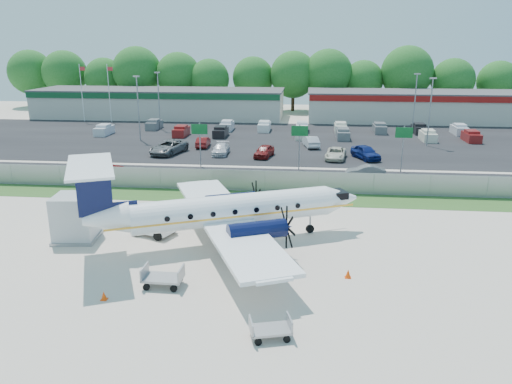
# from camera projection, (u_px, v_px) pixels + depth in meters

# --- Properties ---
(ground) EXTENTS (170.00, 170.00, 0.00)m
(ground) POSITION_uv_depth(u_px,v_px,m) (247.00, 250.00, 33.41)
(ground) COLOR beige
(ground) RESTS_ON ground
(grass_verge) EXTENTS (170.00, 4.00, 0.02)m
(grass_verge) POSITION_uv_depth(u_px,v_px,m) (263.00, 198.00, 44.85)
(grass_verge) COLOR #2D561E
(grass_verge) RESTS_ON ground
(access_road) EXTENTS (170.00, 8.00, 0.02)m
(access_road) POSITION_uv_depth(u_px,v_px,m) (269.00, 178.00, 51.53)
(access_road) COLOR black
(access_road) RESTS_ON ground
(parking_lot) EXTENTS (170.00, 32.00, 0.02)m
(parking_lot) POSITION_uv_depth(u_px,v_px,m) (280.00, 140.00, 71.56)
(parking_lot) COLOR black
(parking_lot) RESTS_ON ground
(perimeter_fence) EXTENTS (120.00, 0.06, 1.99)m
(perimeter_fence) POSITION_uv_depth(u_px,v_px,m) (265.00, 181.00, 46.48)
(perimeter_fence) COLOR gray
(perimeter_fence) RESTS_ON ground
(building_west) EXTENTS (46.40, 12.40, 5.24)m
(building_west) POSITION_uv_depth(u_px,v_px,m) (160.00, 103.00, 94.14)
(building_west) COLOR beige
(building_west) RESTS_ON ground
(building_east) EXTENTS (44.40, 12.40, 5.24)m
(building_east) POSITION_uv_depth(u_px,v_px,m) (432.00, 106.00, 89.22)
(building_east) COLOR beige
(building_east) RESTS_ON ground
(sign_left) EXTENTS (1.80, 0.26, 5.00)m
(sign_left) POSITION_uv_depth(u_px,v_px,m) (200.00, 135.00, 55.02)
(sign_left) COLOR gray
(sign_left) RESTS_ON ground
(sign_mid) EXTENTS (1.80, 0.26, 5.00)m
(sign_mid) POSITION_uv_depth(u_px,v_px,m) (300.00, 137.00, 53.94)
(sign_mid) COLOR gray
(sign_mid) RESTS_ON ground
(sign_right) EXTENTS (1.80, 0.26, 5.00)m
(sign_right) POSITION_uv_depth(u_px,v_px,m) (403.00, 139.00, 52.86)
(sign_right) COLOR gray
(sign_right) RESTS_ON ground
(flagpole_west) EXTENTS (1.06, 0.12, 10.00)m
(flagpole_west) POSITION_uv_depth(u_px,v_px,m) (82.00, 89.00, 87.79)
(flagpole_west) COLOR white
(flagpole_west) RESTS_ON ground
(flagpole_east) EXTENTS (1.06, 0.12, 10.00)m
(flagpole_east) POSITION_uv_depth(u_px,v_px,m) (109.00, 90.00, 87.30)
(flagpole_east) COLOR white
(flagpole_east) RESTS_ON ground
(light_pole_nw) EXTENTS (0.90, 0.35, 9.09)m
(light_pole_nw) POSITION_uv_depth(u_px,v_px,m) (138.00, 104.00, 70.13)
(light_pole_nw) COLOR gray
(light_pole_nw) RESTS_ON ground
(light_pole_ne) EXTENTS (0.90, 0.35, 9.09)m
(light_pole_ne) POSITION_uv_depth(u_px,v_px,m) (430.00, 107.00, 66.20)
(light_pole_ne) COLOR gray
(light_pole_ne) RESTS_ON ground
(light_pole_sw) EXTENTS (0.90, 0.35, 9.09)m
(light_pole_sw) POSITION_uv_depth(u_px,v_px,m) (159.00, 97.00, 79.67)
(light_pole_sw) COLOR gray
(light_pole_sw) RESTS_ON ground
(light_pole_se) EXTENTS (0.90, 0.35, 9.09)m
(light_pole_se) POSITION_uv_depth(u_px,v_px,m) (415.00, 99.00, 75.74)
(light_pole_se) COLOR gray
(light_pole_se) RESTS_ON ground
(tree_line) EXTENTS (112.00, 6.00, 14.00)m
(tree_line) POSITION_uv_depth(u_px,v_px,m) (289.00, 111.00, 103.99)
(tree_line) COLOR #1C5F1C
(tree_line) RESTS_ON ground
(aircraft) EXTENTS (19.88, 19.30, 6.18)m
(aircraft) POSITION_uv_depth(u_px,v_px,m) (227.00, 210.00, 33.99)
(aircraft) COLOR white
(aircraft) RESTS_ON ground
(pushback_tug) EXTENTS (3.20, 2.81, 1.50)m
(pushback_tug) POSITION_uv_depth(u_px,v_px,m) (155.00, 225.00, 35.95)
(pushback_tug) COLOR white
(pushback_tug) RESTS_ON ground
(baggage_cart_near) EXTENTS (2.28, 1.41, 1.18)m
(baggage_cart_near) POSITION_uv_depth(u_px,v_px,m) (163.00, 277.00, 28.29)
(baggage_cart_near) COLOR gray
(baggage_cart_near) RESTS_ON ground
(baggage_cart_far) EXTENTS (2.16, 1.63, 1.01)m
(baggage_cart_far) POSITION_uv_depth(u_px,v_px,m) (270.00, 329.00, 23.31)
(baggage_cart_far) COLOR gray
(baggage_cart_far) RESTS_ON ground
(service_container) EXTENTS (3.19, 3.19, 3.21)m
(service_container) POSITION_uv_depth(u_px,v_px,m) (76.00, 219.00, 34.92)
(service_container) COLOR silver
(service_container) RESTS_ON ground
(cone_nose) EXTENTS (0.37, 0.37, 0.53)m
(cone_nose) POSITION_uv_depth(u_px,v_px,m) (348.00, 274.00, 29.40)
(cone_nose) COLOR #FD4708
(cone_nose) RESTS_ON ground
(cone_port_wing) EXTENTS (0.35, 0.35, 0.49)m
(cone_port_wing) POSITION_uv_depth(u_px,v_px,m) (104.00, 296.00, 26.87)
(cone_port_wing) COLOR #FD4708
(cone_port_wing) RESTS_ON ground
(cone_starboard_wing) EXTENTS (0.37, 0.37, 0.52)m
(cone_starboard_wing) POSITION_uv_depth(u_px,v_px,m) (191.00, 208.00, 41.25)
(cone_starboard_wing) COLOR #FD4708
(cone_starboard_wing) RESTS_ON ground
(road_car_west) EXTENTS (5.69, 3.99, 1.44)m
(road_car_west) POSITION_uv_depth(u_px,v_px,m) (104.00, 175.00, 52.59)
(road_car_west) COLOR maroon
(road_car_west) RESTS_ON ground
(road_car_mid) EXTENTS (4.08, 1.56, 1.33)m
(road_car_mid) POSITION_uv_depth(u_px,v_px,m) (365.00, 178.00, 51.52)
(road_car_mid) COLOR #595B5E
(road_car_mid) RESTS_ON ground
(parked_car_a) EXTENTS (4.29, 6.64, 1.70)m
(parked_car_a) POSITION_uv_depth(u_px,v_px,m) (169.00, 154.00, 62.89)
(parked_car_a) COLOR #595B5E
(parked_car_a) RESTS_ON ground
(parked_car_b) EXTENTS (2.03, 4.70, 1.35)m
(parked_car_b) POSITION_uv_depth(u_px,v_px,m) (221.00, 154.00, 62.47)
(parked_car_b) COLOR silver
(parked_car_b) RESTS_ON ground
(parked_car_c) EXTENTS (2.58, 4.62, 1.48)m
(parked_car_c) POSITION_uv_depth(u_px,v_px,m) (264.00, 157.00, 61.02)
(parked_car_c) COLOR maroon
(parked_car_c) RESTS_ON ground
(parked_car_d) EXTENTS (2.92, 5.18, 1.37)m
(parked_car_d) POSITION_uv_depth(u_px,v_px,m) (335.00, 159.00, 59.94)
(parked_car_d) COLOR beige
(parked_car_d) RESTS_ON ground
(parked_car_e) EXTENTS (3.70, 5.27, 1.66)m
(parked_car_e) POSITION_uv_depth(u_px,v_px,m) (365.00, 159.00, 59.98)
(parked_car_e) COLOR navy
(parked_car_e) RESTS_ON ground
(parked_car_f) EXTENTS (1.62, 4.20, 1.37)m
(parked_car_f) POSITION_uv_depth(u_px,v_px,m) (203.00, 147.00, 67.01)
(parked_car_f) COLOR maroon
(parked_car_f) RESTS_ON ground
(parked_car_g) EXTENTS (2.45, 4.71, 1.48)m
(parked_car_g) POSITION_uv_depth(u_px,v_px,m) (311.00, 147.00, 66.98)
(parked_car_g) COLOR silver
(parked_car_g) RESTS_ON ground
(far_parking_rows) EXTENTS (56.00, 10.00, 1.60)m
(far_parking_rows) POSITION_uv_depth(u_px,v_px,m) (282.00, 135.00, 76.33)
(far_parking_rows) COLOR gray
(far_parking_rows) RESTS_ON ground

